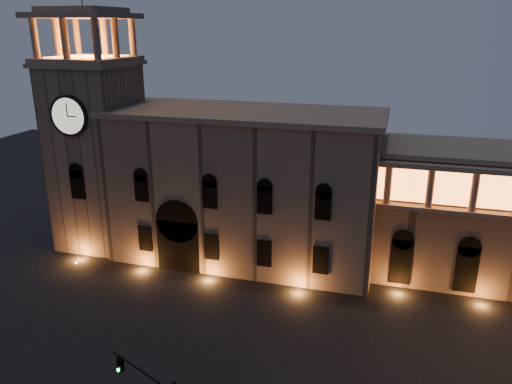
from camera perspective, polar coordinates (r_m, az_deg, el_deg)
ground at (r=42.87m, az=-7.77°, el=-19.78°), size 160.00×160.00×0.00m
government_building at (r=57.74m, az=-1.37°, el=0.66°), size 30.80×12.80×17.60m
clock_tower at (r=63.77m, az=-17.73°, el=4.98°), size 9.80×9.80×32.40m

